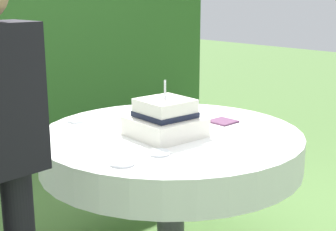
{
  "coord_description": "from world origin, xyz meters",
  "views": [
    {
      "loc": [
        -1.71,
        -1.89,
        1.5
      ],
      "look_at": [
        -0.04,
        -0.02,
        0.87
      ],
      "focal_mm": 52.37,
      "sensor_mm": 36.0,
      "label": 1
    }
  ],
  "objects_px": {
    "serving_plate_left": "(122,163)",
    "napkin_stack": "(223,121)",
    "wedding_cake": "(165,119)",
    "serving_plate_far": "(194,116)",
    "serving_plate_right": "(159,153)",
    "cake_table": "(171,150)",
    "serving_plate_near": "(77,120)"
  },
  "relations": [
    {
      "from": "wedding_cake",
      "to": "serving_plate_near",
      "type": "height_order",
      "value": "wedding_cake"
    },
    {
      "from": "cake_table",
      "to": "serving_plate_right",
      "type": "relative_size",
      "value": 13.49
    },
    {
      "from": "serving_plate_right",
      "to": "napkin_stack",
      "type": "bearing_deg",
      "value": 16.05
    },
    {
      "from": "serving_plate_left",
      "to": "serving_plate_right",
      "type": "bearing_deg",
      "value": -0.4
    },
    {
      "from": "serving_plate_right",
      "to": "serving_plate_far",
      "type": "bearing_deg",
      "value": 32.03
    },
    {
      "from": "cake_table",
      "to": "serving_plate_near",
      "type": "relative_size",
      "value": 12.11
    },
    {
      "from": "serving_plate_left",
      "to": "napkin_stack",
      "type": "height_order",
      "value": "serving_plate_left"
    },
    {
      "from": "cake_table",
      "to": "napkin_stack",
      "type": "height_order",
      "value": "napkin_stack"
    },
    {
      "from": "cake_table",
      "to": "serving_plate_left",
      "type": "height_order",
      "value": "serving_plate_left"
    },
    {
      "from": "napkin_stack",
      "to": "serving_plate_far",
      "type": "bearing_deg",
      "value": 100.56
    },
    {
      "from": "cake_table",
      "to": "wedding_cake",
      "type": "bearing_deg",
      "value": -154.67
    },
    {
      "from": "cake_table",
      "to": "napkin_stack",
      "type": "xyz_separation_m",
      "value": [
        0.36,
        -0.06,
        0.11
      ]
    },
    {
      "from": "serving_plate_near",
      "to": "napkin_stack",
      "type": "xyz_separation_m",
      "value": [
        0.62,
        -0.59,
        -0.0
      ]
    },
    {
      "from": "serving_plate_near",
      "to": "serving_plate_right",
      "type": "distance_m",
      "value": 0.78
    },
    {
      "from": "wedding_cake",
      "to": "serving_plate_near",
      "type": "bearing_deg",
      "value": 108.38
    },
    {
      "from": "serving_plate_left",
      "to": "napkin_stack",
      "type": "xyz_separation_m",
      "value": [
        0.87,
        0.19,
        -0.0
      ]
    },
    {
      "from": "serving_plate_left",
      "to": "napkin_stack",
      "type": "bearing_deg",
      "value": 12.16
    },
    {
      "from": "wedding_cake",
      "to": "serving_plate_far",
      "type": "bearing_deg",
      "value": 24.15
    },
    {
      "from": "serving_plate_near",
      "to": "serving_plate_right",
      "type": "xyz_separation_m",
      "value": [
        -0.04,
        -0.78,
        0.0
      ]
    },
    {
      "from": "wedding_cake",
      "to": "serving_plate_far",
      "type": "distance_m",
      "value": 0.44
    },
    {
      "from": "serving_plate_right",
      "to": "napkin_stack",
      "type": "xyz_separation_m",
      "value": [
        0.65,
        0.19,
        -0.0
      ]
    },
    {
      "from": "serving_plate_far",
      "to": "serving_plate_left",
      "type": "relative_size",
      "value": 1.22
    },
    {
      "from": "serving_plate_near",
      "to": "serving_plate_far",
      "type": "height_order",
      "value": "same"
    },
    {
      "from": "serving_plate_left",
      "to": "serving_plate_right",
      "type": "distance_m",
      "value": 0.21
    },
    {
      "from": "serving_plate_right",
      "to": "serving_plate_left",
      "type": "bearing_deg",
      "value": 179.6
    },
    {
      "from": "serving_plate_near",
      "to": "serving_plate_left",
      "type": "distance_m",
      "value": 0.81
    },
    {
      "from": "cake_table",
      "to": "napkin_stack",
      "type": "distance_m",
      "value": 0.38
    },
    {
      "from": "napkin_stack",
      "to": "serving_plate_left",
      "type": "bearing_deg",
      "value": -167.84
    },
    {
      "from": "serving_plate_near",
      "to": "serving_plate_far",
      "type": "bearing_deg",
      "value": -33.88
    },
    {
      "from": "cake_table",
      "to": "serving_plate_left",
      "type": "bearing_deg",
      "value": -154.5
    },
    {
      "from": "serving_plate_right",
      "to": "napkin_stack",
      "type": "relative_size",
      "value": 0.77
    },
    {
      "from": "wedding_cake",
      "to": "serving_plate_far",
      "type": "relative_size",
      "value": 2.5
    }
  ]
}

